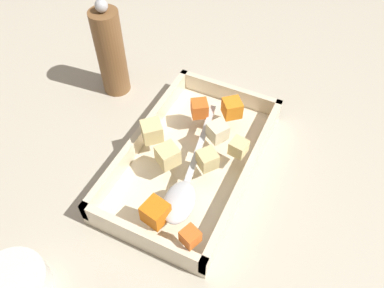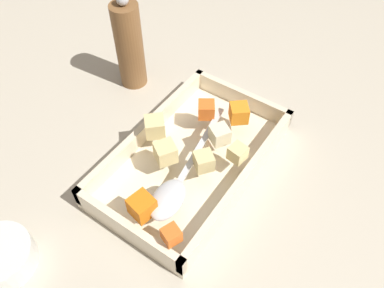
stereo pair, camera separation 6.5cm
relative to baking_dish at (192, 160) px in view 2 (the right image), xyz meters
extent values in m
plane|color=#BCB29E|center=(0.01, 0.01, -0.02)|extent=(4.00, 4.00, 0.00)
cube|color=beige|center=(0.00, 0.00, -0.01)|extent=(0.36, 0.22, 0.01)
cube|color=beige|center=(0.00, -0.10, 0.02)|extent=(0.36, 0.01, 0.04)
cube|color=beige|center=(0.00, 0.10, 0.02)|extent=(0.36, 0.01, 0.04)
cube|color=beige|center=(-0.17, 0.00, 0.02)|extent=(0.01, 0.22, 0.04)
cube|color=beige|center=(0.17, 0.00, 0.02)|extent=(0.01, 0.22, 0.04)
cube|color=orange|center=(-0.15, -0.01, 0.05)|extent=(0.04, 0.04, 0.03)
cube|color=orange|center=(-0.16, -0.07, 0.05)|extent=(0.03, 0.03, 0.02)
cube|color=orange|center=(0.10, -0.03, 0.05)|extent=(0.05, 0.05, 0.03)
cube|color=orange|center=(0.08, 0.02, 0.05)|extent=(0.04, 0.04, 0.03)
cube|color=#E0CC89|center=(-0.04, 0.02, 0.05)|extent=(0.05, 0.05, 0.03)
cube|color=#E0CC89|center=(-0.02, -0.04, 0.05)|extent=(0.04, 0.04, 0.03)
cube|color=#E0CC89|center=(-0.01, 0.07, 0.05)|extent=(0.05, 0.05, 0.03)
cube|color=beige|center=(0.04, -0.03, 0.05)|extent=(0.04, 0.04, 0.03)
cube|color=#E0CC89|center=(0.02, -0.08, 0.05)|extent=(0.03, 0.03, 0.03)
ellipsoid|color=silver|center=(-0.11, -0.03, 0.05)|extent=(0.08, 0.06, 0.02)
cube|color=silver|center=(0.02, -0.01, 0.04)|extent=(0.18, 0.04, 0.01)
cylinder|color=brown|center=(0.12, 0.24, 0.08)|extent=(0.06, 0.06, 0.18)
cylinder|color=silver|center=(-0.31, 0.13, 0.00)|extent=(0.10, 0.10, 0.04)
camera|label=1|loc=(-0.38, -0.18, 0.55)|focal=35.74mm
camera|label=2|loc=(-0.34, -0.24, 0.55)|focal=35.74mm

